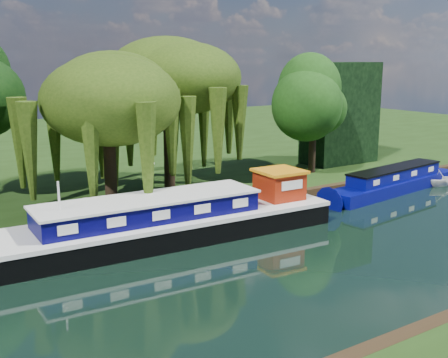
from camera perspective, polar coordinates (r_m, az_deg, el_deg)
ground at (r=24.61m, az=2.65°, el=-8.85°), size 120.00×120.00×0.00m
far_bank at (r=54.94m, az=-18.63°, el=2.63°), size 120.00×52.00×0.45m
dutch_barge at (r=27.97m, az=-5.46°, el=-4.28°), size 17.68×4.75×3.70m
narrowboat at (r=39.30m, az=16.91°, el=-0.31°), size 12.48×3.62×1.80m
white_cruiser at (r=42.14m, az=21.07°, el=-0.67°), size 2.73×2.44×1.29m
willow_left at (r=32.08m, az=-11.76°, el=7.71°), size 6.88×6.88×8.25m
willow_right at (r=36.02m, az=-5.72°, el=9.11°), size 7.25×7.25×8.83m
tree_far_right at (r=41.62m, az=9.11°, el=7.65°), size 4.56×4.56×7.46m
conifer_hedge at (r=46.22m, az=11.72°, el=6.58°), size 6.00×3.00×8.00m
lamppost at (r=32.89m, az=-7.37°, el=0.90°), size 0.36×0.36×2.56m
mooring_posts at (r=30.96m, az=-7.25°, el=-2.62°), size 19.16×0.16×1.00m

